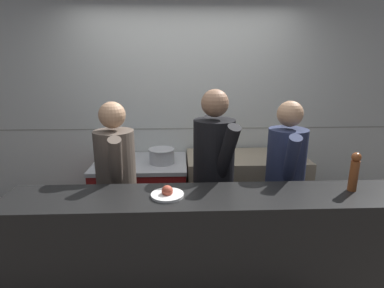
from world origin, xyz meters
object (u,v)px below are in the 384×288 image
(chefs_knife, at_px, (212,158))
(chef_sous, at_px, (213,178))
(sauce_pot, at_px, (162,155))
(chef_head_cook, at_px, (117,186))
(stock_pot, at_px, (120,150))
(pepper_mill, at_px, (354,171))
(plated_dish_main, at_px, (167,194))
(chef_line, at_px, (284,183))
(oven_range, at_px, (142,199))

(chefs_knife, height_order, chef_sous, chef_sous)
(sauce_pot, xyz_separation_m, chef_head_cook, (-0.34, -0.67, -0.06))
(stock_pot, bearing_deg, pepper_mill, -33.27)
(plated_dish_main, bearing_deg, chef_head_cook, 131.45)
(chef_sous, relative_size, chef_line, 1.06)
(sauce_pot, bearing_deg, chef_line, -30.80)
(oven_range, height_order, pepper_mill, pepper_mill)
(plated_dish_main, xyz_separation_m, chef_sous, (0.37, 0.53, -0.10))
(sauce_pot, bearing_deg, stock_pot, 170.03)
(chefs_knife, bearing_deg, chef_line, -47.53)
(plated_dish_main, height_order, chef_line, chef_line)
(chef_head_cook, xyz_separation_m, chef_line, (1.43, 0.02, -0.00))
(oven_range, distance_m, chef_line, 1.56)
(stock_pot, relative_size, plated_dish_main, 1.14)
(stock_pot, bearing_deg, chef_line, -25.36)
(chefs_knife, distance_m, chef_head_cook, 1.08)
(plated_dish_main, bearing_deg, sauce_pot, 95.14)
(oven_range, height_order, chef_sous, chef_sous)
(chefs_knife, xyz_separation_m, chef_sous, (-0.06, -0.60, 0.02))
(chef_sous, bearing_deg, stock_pot, 122.16)
(oven_range, relative_size, chef_line, 0.62)
(chefs_knife, height_order, pepper_mill, pepper_mill)
(stock_pot, height_order, chef_line, chef_line)
(stock_pot, relative_size, chef_head_cook, 0.16)
(chef_line, bearing_deg, plated_dish_main, -141.67)
(chef_head_cook, relative_size, chef_sous, 0.95)
(chefs_knife, height_order, plated_dish_main, plated_dish_main)
(plated_dish_main, xyz_separation_m, chef_head_cook, (-0.44, 0.50, -0.15))
(stock_pot, xyz_separation_m, chefs_knife, (0.98, -0.12, -0.07))
(plated_dish_main, bearing_deg, stock_pot, 113.82)
(chef_line, bearing_deg, chef_sous, -170.16)
(pepper_mill, bearing_deg, chefs_knife, 128.33)
(oven_range, relative_size, pepper_mill, 3.56)
(chef_sous, bearing_deg, chefs_knife, 64.84)
(stock_pot, distance_m, chef_head_cook, 0.76)
(plated_dish_main, distance_m, chef_sous, 0.65)
(sauce_pot, relative_size, chefs_knife, 0.84)
(plated_dish_main, distance_m, chef_line, 1.13)
(pepper_mill, distance_m, chef_line, 0.63)
(sauce_pot, height_order, chefs_knife, sauce_pot)
(stock_pot, height_order, pepper_mill, pepper_mill)
(chef_head_cook, bearing_deg, sauce_pot, 49.75)
(pepper_mill, bearing_deg, chef_sous, 152.13)
(stock_pot, distance_m, chefs_knife, 0.99)
(chef_line, bearing_deg, oven_range, 162.67)
(chef_head_cook, bearing_deg, chef_sous, -11.64)
(chef_line, bearing_deg, chef_head_cook, -168.78)
(stock_pot, xyz_separation_m, sauce_pot, (0.45, -0.08, -0.04))
(oven_range, height_order, chef_head_cook, chef_head_cook)
(stock_pot, bearing_deg, chefs_knife, -6.94)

